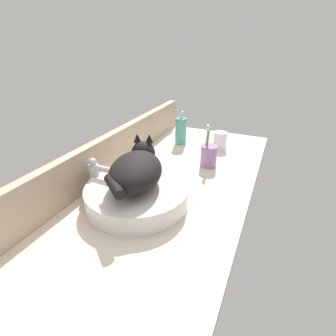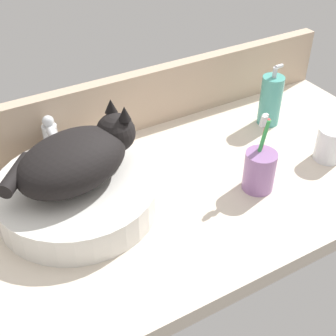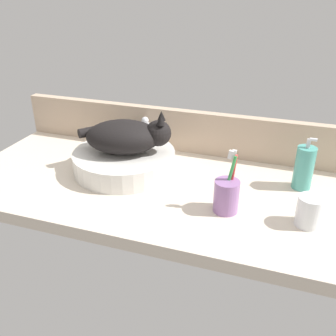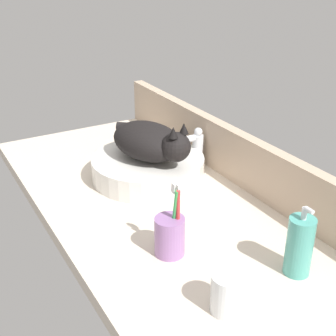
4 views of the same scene
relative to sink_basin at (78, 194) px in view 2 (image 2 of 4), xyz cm
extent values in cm
cube|color=beige|center=(17.13, -5.55, -5.47)|extent=(138.56, 60.36, 4.00)
cube|color=tan|center=(17.13, 22.83, 4.58)|extent=(138.56, 3.60, 16.09)
cylinder|color=silver|center=(0.00, 0.00, 0.00)|extent=(35.22, 35.22, 6.94)
ellipsoid|color=black|center=(0.00, 0.00, 8.97)|extent=(28.73, 23.25, 11.00)
sphere|color=black|center=(11.41, 3.28, 10.47)|extent=(8.80, 8.80, 8.80)
cone|color=black|center=(11.76, 5.68, 15.87)|extent=(2.80, 2.80, 3.20)
cone|color=black|center=(12.98, 1.45, 15.87)|extent=(2.80, 2.80, 3.20)
cylinder|color=black|center=(-11.27, 0.74, 9.47)|extent=(9.47, 10.52, 3.20)
cylinder|color=silver|center=(0.74, 18.03, 2.03)|extent=(3.60, 3.60, 11.00)
cylinder|color=silver|center=(0.53, 13.04, 6.93)|extent=(2.61, 10.08, 2.20)
sphere|color=silver|center=(0.74, 18.03, 8.73)|extent=(2.80, 2.80, 2.80)
cylinder|color=teal|center=(58.76, 6.67, 3.52)|extent=(5.95, 5.95, 13.98)
cylinder|color=silver|center=(58.76, 6.67, 11.91)|extent=(1.20, 1.20, 2.80)
cylinder|color=silver|center=(59.96, 6.67, 13.31)|extent=(2.20, 1.00, 1.00)
cylinder|color=#996BA8|center=(38.37, -14.40, 1.36)|extent=(7.21, 7.21, 9.65)
cylinder|color=#D13838|center=(39.26, -12.71, 5.43)|extent=(2.40, 1.69, 17.04)
cube|color=white|center=(39.26, -12.71, 13.93)|extent=(1.41, 0.91, 2.53)
cylinder|color=green|center=(38.43, -13.31, 5.43)|extent=(3.86, 1.08, 16.90)
cube|color=white|center=(38.43, -13.31, 13.93)|extent=(1.60, 0.83, 2.58)
cylinder|color=white|center=(60.80, -14.09, 0.83)|extent=(6.89, 6.89, 8.61)
cylinder|color=silver|center=(60.80, -14.09, -0.46)|extent=(6.06, 6.06, 6.03)
camera|label=1|loc=(-65.36, -40.13, 48.92)|focal=28.00mm
camera|label=2|loc=(-21.23, -76.58, 66.58)|focal=50.00mm
camera|label=3|loc=(51.87, -105.87, 56.62)|focal=40.00mm
camera|label=4|loc=(118.02, -60.62, 63.13)|focal=50.00mm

